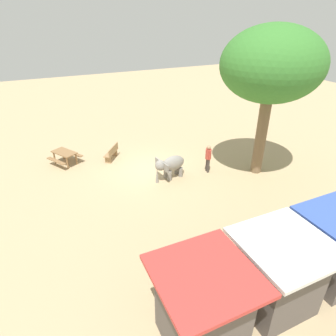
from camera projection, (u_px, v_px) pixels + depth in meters
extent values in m
plane|color=tan|center=(149.00, 169.00, 17.10)|extent=(60.00, 60.00, 0.00)
cylinder|color=gray|center=(170.00, 176.00, 15.86)|extent=(0.23, 0.23, 0.54)
cylinder|color=gray|center=(166.00, 173.00, 16.14)|extent=(0.23, 0.23, 0.54)
cylinder|color=gray|center=(181.00, 172.00, 16.22)|extent=(0.23, 0.23, 0.54)
cylinder|color=gray|center=(177.00, 169.00, 16.50)|extent=(0.23, 0.23, 0.54)
ellipsoid|color=gray|center=(173.00, 163.00, 15.90)|extent=(1.43, 0.88, 0.80)
sphere|color=gray|center=(160.00, 165.00, 15.45)|extent=(0.57, 0.57, 0.57)
cone|color=gray|center=(157.00, 175.00, 15.58)|extent=(0.18, 0.18, 0.90)
cube|color=gray|center=(166.00, 168.00, 15.21)|extent=(0.14, 0.47, 0.43)
cube|color=gray|center=(158.00, 162.00, 15.77)|extent=(0.14, 0.47, 0.43)
cylinder|color=#3F3833|center=(208.00, 166.00, 16.58)|extent=(0.14, 0.14, 0.82)
cylinder|color=#3F3833|center=(207.00, 164.00, 16.73)|extent=(0.14, 0.14, 0.82)
cylinder|color=#B23F33|center=(208.00, 154.00, 16.32)|extent=(0.32, 0.32, 0.58)
sphere|color=tan|center=(209.00, 147.00, 16.13)|extent=(0.22, 0.22, 0.22)
cylinder|color=#B23F33|center=(210.00, 155.00, 16.14)|extent=(0.09, 0.09, 0.55)
cylinder|color=#B23F33|center=(207.00, 152.00, 16.49)|extent=(0.09, 0.09, 0.55)
cylinder|color=brown|center=(261.00, 135.00, 15.82)|extent=(0.59, 0.59, 4.46)
ellipsoid|color=#387A2D|center=(273.00, 64.00, 14.10)|extent=(5.20, 4.77, 3.69)
cube|color=#9E7A51|center=(111.00, 153.00, 18.01)|extent=(1.16, 1.36, 0.06)
cube|color=#9E7A51|center=(113.00, 149.00, 17.87)|extent=(0.89, 1.15, 0.40)
cube|color=#9E7A51|center=(108.00, 160.00, 17.68)|extent=(0.34, 0.28, 0.42)
cube|color=#9E7A51|center=(114.00, 153.00, 18.58)|extent=(0.34, 0.28, 0.42)
cube|color=olive|center=(64.00, 152.00, 17.35)|extent=(1.45, 1.70, 0.06)
cylinder|color=olive|center=(76.00, 159.00, 17.46)|extent=(0.10, 0.10, 0.72)
cylinder|color=olive|center=(67.00, 163.00, 17.00)|extent=(0.10, 0.10, 0.72)
cylinder|color=olive|center=(63.00, 154.00, 18.07)|extent=(0.10, 0.10, 0.72)
cylinder|color=olive|center=(54.00, 158.00, 17.61)|extent=(0.10, 0.10, 0.72)
cube|color=olive|center=(73.00, 153.00, 17.94)|extent=(0.97, 1.41, 0.05)
cube|color=olive|center=(56.00, 161.00, 17.05)|extent=(0.97, 1.41, 0.05)
cylinder|color=gray|center=(300.00, 242.00, 9.99)|extent=(0.10, 0.10, 2.40)
cube|color=#59514C|center=(277.00, 281.00, 8.82)|extent=(2.00, 1.80, 2.00)
cube|color=silver|center=(286.00, 244.00, 8.12)|extent=(2.50, 2.50, 0.12)
cylinder|color=gray|center=(274.00, 310.00, 7.74)|extent=(0.10, 0.10, 2.40)
cylinder|color=gray|center=(237.00, 267.00, 9.04)|extent=(0.10, 0.10, 2.40)
cylinder|color=gray|center=(323.00, 286.00, 8.40)|extent=(0.10, 0.10, 2.40)
cylinder|color=gray|center=(282.00, 249.00, 9.70)|extent=(0.10, 0.10, 2.40)
cube|color=#59514C|center=(202.00, 314.00, 7.86)|extent=(2.00, 1.80, 2.00)
cube|color=#C63833|center=(205.00, 275.00, 7.17)|extent=(2.50, 2.50, 0.12)
cylinder|color=gray|center=(159.00, 297.00, 8.09)|extent=(0.10, 0.10, 2.40)
cylinder|color=gray|center=(249.00, 321.00, 7.45)|extent=(0.10, 0.10, 2.40)
cylinder|color=gray|center=(215.00, 275.00, 8.75)|extent=(0.10, 0.10, 2.40)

